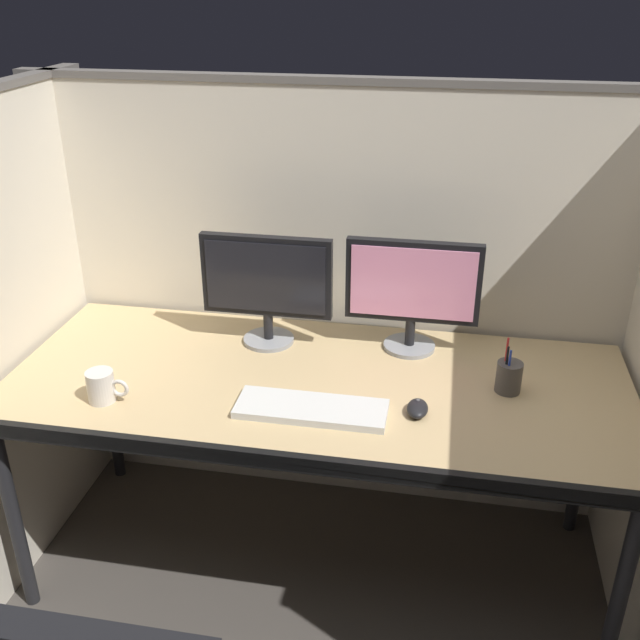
{
  "coord_description": "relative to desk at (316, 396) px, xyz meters",
  "views": [
    {
      "loc": [
        0.35,
        -1.59,
        1.88
      ],
      "look_at": [
        0.0,
        0.35,
        0.92
      ],
      "focal_mm": 40.78,
      "sensor_mm": 36.0,
      "label": 1
    }
  ],
  "objects": [
    {
      "name": "ground_plane",
      "position": [
        0.0,
        -0.29,
        -0.69
      ],
      "size": [
        8.0,
        8.0,
        0.0
      ],
      "primitive_type": "plane",
      "color": "#423D38"
    },
    {
      "name": "cubicle_partition_rear",
      "position": [
        0.0,
        0.46,
        0.1
      ],
      "size": [
        2.21,
        0.06,
        1.57
      ],
      "color": "beige",
      "rests_on": "ground"
    },
    {
      "name": "cubicle_partition_left",
      "position": [
        -0.99,
        -0.09,
        0.1
      ],
      "size": [
        0.06,
        1.41,
        1.57
      ],
      "color": "beige",
      "rests_on": "ground"
    },
    {
      "name": "desk",
      "position": [
        0.0,
        0.0,
        0.0
      ],
      "size": [
        1.9,
        0.8,
        0.74
      ],
      "color": "tan",
      "rests_on": "ground"
    },
    {
      "name": "monitor_left",
      "position": [
        -0.21,
        0.23,
        0.27
      ],
      "size": [
        0.43,
        0.17,
        0.37
      ],
      "color": "gray",
      "rests_on": "desk"
    },
    {
      "name": "monitor_right",
      "position": [
        0.26,
        0.27,
        0.27
      ],
      "size": [
        0.43,
        0.17,
        0.37
      ],
      "color": "gray",
      "rests_on": "desk"
    },
    {
      "name": "keyboard_main",
      "position": [
        0.02,
        -0.17,
        0.06
      ],
      "size": [
        0.43,
        0.15,
        0.02
      ],
      "primitive_type": "cube",
      "color": "silver",
      "rests_on": "desk"
    },
    {
      "name": "computer_mouse",
      "position": [
        0.31,
        -0.12,
        0.07
      ],
      "size": [
        0.06,
        0.1,
        0.04
      ],
      "color": "black",
      "rests_on": "desk"
    },
    {
      "name": "pen_cup",
      "position": [
        0.57,
        0.05,
        0.1
      ],
      "size": [
        0.08,
        0.08,
        0.17
      ],
      "color": "#4C4742",
      "rests_on": "desk"
    },
    {
      "name": "coffee_mug",
      "position": [
        -0.59,
        -0.22,
        0.1
      ],
      "size": [
        0.13,
        0.08,
        0.09
      ],
      "color": "silver",
      "rests_on": "desk"
    }
  ]
}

